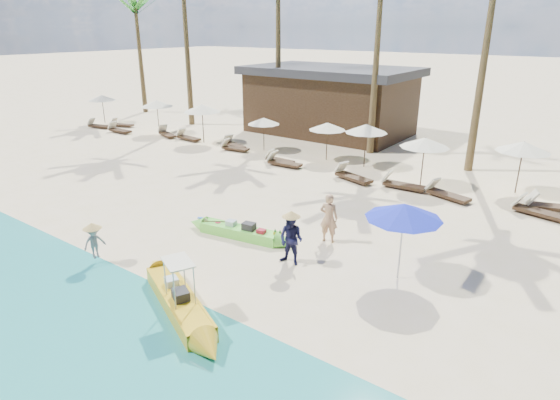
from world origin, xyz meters
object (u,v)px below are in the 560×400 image
Objects in this scene: green_canoe at (240,232)px; blue_umbrella at (404,211)px; tourist at (329,218)px; yellow_canoe at (179,301)px.

blue_umbrella is at bearing -3.61° from green_canoe.
blue_umbrella is at bearing 149.34° from tourist.
yellow_canoe is 3.12× the size of tourist.
blue_umbrella is (2.85, -0.92, 1.21)m from tourist.
tourist is 3.23m from blue_umbrella.
green_canoe is 2.02× the size of blue_umbrella.
tourist is (1.00, 5.69, 0.61)m from yellow_canoe.
green_canoe is 5.79m from blue_umbrella.
green_canoe is 2.71× the size of tourist.
blue_umbrella is at bearing 75.97° from yellow_canoe.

